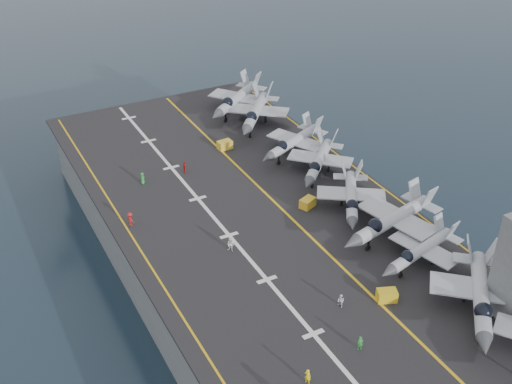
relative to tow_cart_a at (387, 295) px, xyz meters
name	(u,v)px	position (x,y,z in m)	size (l,w,h in m)	color
ground	(269,285)	(-3.99, 19.27, -11.05)	(500.00, 500.00, 0.00)	#142135
hull	(270,256)	(-3.99, 19.27, -6.05)	(36.00, 90.00, 10.00)	#56595E
flight_deck	(270,224)	(-3.99, 19.27, -0.85)	(38.00, 92.00, 0.40)	black
foul_line	(290,217)	(-0.99, 19.27, -0.63)	(0.35, 90.00, 0.02)	gold
landing_centerline	(229,235)	(-9.99, 19.27, -0.63)	(0.50, 90.00, 0.02)	silver
deck_edge_port	(147,260)	(-20.99, 19.27, -0.63)	(0.25, 90.00, 0.02)	gold
deck_edge_stbd	(384,189)	(14.51, 19.27, -0.63)	(0.25, 90.00, 0.02)	gold
fighter_jet_1	(481,293)	(7.36, -6.17, 2.11)	(18.46, 18.89, 5.51)	gray
fighter_jet_2	(421,249)	(7.39, 3.30, 1.59)	(14.56, 11.42, 4.47)	#9399A1
fighter_jet_3	(393,218)	(8.02, 9.50, 2.09)	(17.77, 13.85, 5.48)	gray
fighter_jet_4	(351,196)	(6.95, 16.83, 1.75)	(15.33, 16.58, 4.79)	#A2AAB2
fighter_jet_5	(319,160)	(8.52, 27.14, 1.82)	(16.75, 16.68, 4.93)	gray
fighter_jet_6	(294,141)	(8.40, 34.20, 1.80)	(16.70, 14.36, 4.89)	#A0AAB1
fighter_jet_7	(256,111)	(8.13, 46.22, 2.13)	(18.46, 19.11, 5.56)	#8E959D
fighter_jet_8	(237,98)	(7.79, 52.70, 2.13)	(19.16, 18.16, 5.55)	#969EA6
tow_cart_a	(387,295)	(0.00, 0.00, 0.00)	(2.53, 2.11, 1.29)	gold
tow_cart_b	(308,203)	(2.38, 20.34, 0.00)	(2.54, 2.13, 1.30)	gold
tow_cart_c	(225,145)	(-0.17, 41.05, 0.02)	(2.36, 1.66, 1.34)	gold
crew_1	(308,376)	(-13.97, -5.95, 0.21)	(1.15, 1.23, 1.71)	yellow
crew_2	(231,245)	(-11.22, 16.24, 0.27)	(1.27, 1.31, 1.84)	silver
crew_3	(130,219)	(-20.29, 27.25, 0.33)	(1.16, 1.37, 1.95)	#B21919
crew_4	(185,167)	(-8.73, 36.91, 0.29)	(0.80, 1.16, 1.87)	red
crew_5	(143,178)	(-15.32, 36.75, 0.24)	(1.17, 1.27, 1.77)	#268C33
crew_6	(360,343)	(-7.02, -4.73, 0.17)	(1.10, 0.87, 1.63)	#268C33
crew_7	(341,301)	(-5.11, 1.48, 0.17)	(0.68, 1.00, 1.63)	silver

